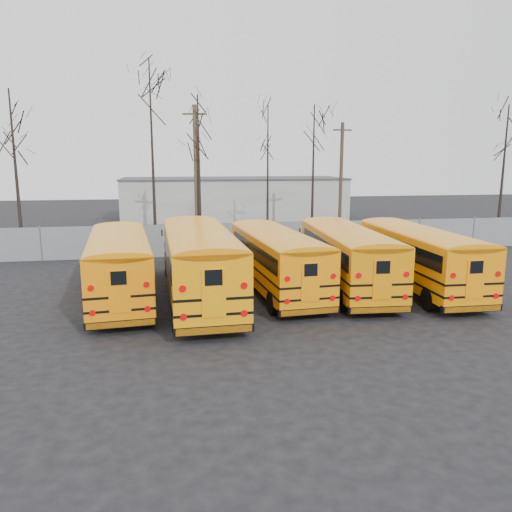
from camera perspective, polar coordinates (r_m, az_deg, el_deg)
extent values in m
plane|color=black|center=(20.15, 3.17, -6.08)|extent=(120.00, 120.00, 0.00)
cube|color=gray|center=(31.46, -1.64, 1.98)|extent=(40.00, 0.04, 2.00)
cube|color=beige|center=(51.32, -2.56, 6.57)|extent=(22.00, 8.00, 4.00)
cylinder|color=black|center=(18.92, -18.44, -6.29)|extent=(0.35, 0.97, 0.94)
cylinder|color=black|center=(18.89, -11.93, -5.98)|extent=(0.35, 0.97, 0.94)
cylinder|color=black|center=(26.61, -17.53, -1.34)|extent=(0.35, 0.97, 0.94)
cylinder|color=black|center=(26.59, -12.94, -1.11)|extent=(0.35, 0.97, 0.94)
cube|color=orange|center=(21.59, -15.36, -0.98)|extent=(3.18, 8.97, 2.22)
cube|color=orange|center=(26.81, -15.29, -0.09)|extent=(2.27, 1.80, 0.94)
cube|color=black|center=(21.31, -15.42, 0.23)|extent=(3.13, 8.03, 0.66)
cube|color=black|center=(22.52, -15.27, -2.27)|extent=(3.37, 10.59, 0.09)
cube|color=black|center=(22.42, -15.33, -1.10)|extent=(3.37, 10.59, 0.09)
cube|color=black|center=(17.72, -15.17, -7.43)|extent=(2.43, 0.44, 0.26)
cube|color=black|center=(27.65, -15.23, -0.86)|extent=(2.27, 0.40, 0.25)
cube|color=orange|center=(17.30, -15.35, -3.97)|extent=(0.71, 0.10, 1.46)
cylinder|color=#B20505|center=(17.50, -18.20, -6.21)|extent=(0.21, 0.06, 0.21)
cylinder|color=#B20505|center=(17.48, -12.29, -5.92)|extent=(0.21, 0.06, 0.21)
cylinder|color=#B20505|center=(17.28, -18.36, -3.51)|extent=(0.21, 0.06, 0.21)
cylinder|color=#B20505|center=(17.26, -12.40, -3.22)|extent=(0.21, 0.06, 0.21)
cylinder|color=black|center=(17.65, -9.15, -6.94)|extent=(0.33, 1.04, 1.03)
cylinder|color=black|center=(17.88, -1.61, -6.56)|extent=(0.33, 1.04, 1.03)
cylinder|color=black|center=(26.05, -10.04, -1.15)|extent=(0.33, 1.04, 1.03)
cylinder|color=black|center=(26.21, -4.93, -0.94)|extent=(0.33, 1.04, 1.03)
cube|color=#FF9C08|center=(20.66, -6.45, -0.75)|extent=(2.92, 9.70, 2.43)
cube|color=#FF9C08|center=(26.35, -7.57, 0.21)|extent=(2.39, 1.84, 1.03)
cube|color=black|center=(20.35, -6.43, 0.63)|extent=(2.93, 8.66, 0.72)
cube|color=black|center=(21.67, -6.63, -2.23)|extent=(3.01, 11.47, 0.09)
cube|color=black|center=(21.56, -6.66, -0.90)|extent=(3.01, 11.47, 0.09)
cube|color=black|center=(16.47, -4.83, -8.33)|extent=(2.65, 0.32, 0.29)
cube|color=black|center=(27.27, -7.66, -0.64)|extent=(2.49, 0.29, 0.27)
cube|color=#FF9C08|center=(16.00, -4.85, -4.27)|extent=(0.78, 0.07, 1.60)
cylinder|color=#B20505|center=(16.12, -8.29, -6.92)|extent=(0.23, 0.05, 0.23)
cylinder|color=#B20505|center=(16.33, -1.36, -6.56)|extent=(0.23, 0.05, 0.23)
cylinder|color=#B20505|center=(15.86, -8.39, -3.72)|extent=(0.23, 0.05, 0.23)
cylinder|color=#B20505|center=(16.08, -1.37, -3.40)|extent=(0.23, 0.05, 0.23)
cylinder|color=black|center=(19.35, 1.91, -5.36)|extent=(0.33, 0.94, 0.93)
cylinder|color=black|center=(20.01, 7.70, -4.91)|extent=(0.33, 0.94, 0.93)
cylinder|color=black|center=(26.69, -2.70, -0.81)|extent=(0.33, 0.94, 0.93)
cylinder|color=black|center=(27.18, 1.63, -0.60)|extent=(0.33, 0.94, 0.93)
cube|color=orange|center=(22.18, 2.38, -0.36)|extent=(2.98, 8.77, 2.18)
cube|color=orange|center=(27.14, -0.68, 0.39)|extent=(2.20, 1.73, 0.93)
cube|color=black|center=(21.92, 2.53, 0.80)|extent=(2.95, 7.85, 0.65)
cube|color=black|center=(23.06, 1.82, -1.62)|extent=(3.14, 10.36, 0.08)
cube|color=black|center=(22.97, 1.82, -0.50)|extent=(3.14, 10.36, 0.08)
cube|color=black|center=(18.58, 6.06, -6.26)|extent=(2.38, 0.39, 0.26)
cube|color=black|center=(27.94, -1.03, -0.37)|extent=(2.23, 0.36, 0.24)
cube|color=orange|center=(18.19, 6.24, -3.01)|extent=(0.70, 0.09, 1.44)
cylinder|color=#B20505|center=(18.07, 3.58, -5.19)|extent=(0.21, 0.05, 0.20)
cylinder|color=#B20505|center=(18.67, 8.76, -4.77)|extent=(0.21, 0.05, 0.20)
cylinder|color=#B20505|center=(17.86, 3.62, -2.62)|extent=(0.21, 0.05, 0.20)
cylinder|color=#B20505|center=(18.46, 8.83, -2.28)|extent=(0.21, 0.05, 0.20)
cylinder|color=black|center=(20.00, 9.86, -4.94)|extent=(0.32, 0.97, 0.95)
cylinder|color=black|center=(20.69, 15.62, -4.65)|extent=(0.32, 0.97, 0.95)
cylinder|color=black|center=(27.56, 5.26, -0.45)|extent=(0.32, 0.97, 0.95)
cylinder|color=black|center=(28.07, 9.57, -0.35)|extent=(0.32, 0.97, 0.95)
cube|color=orange|center=(22.93, 10.40, -0.04)|extent=(2.89, 8.99, 2.24)
cube|color=orange|center=(28.02, 7.30, 0.69)|extent=(2.23, 1.74, 0.95)
cube|color=black|center=(22.66, 10.58, 1.11)|extent=(2.87, 8.04, 0.67)
cube|color=black|center=(23.83, 9.79, -1.31)|extent=(3.01, 10.63, 0.09)
cube|color=black|center=(23.73, 9.82, -0.18)|extent=(3.01, 10.63, 0.09)
cube|color=black|center=(19.21, 13.98, -5.92)|extent=(2.45, 0.35, 0.27)
cube|color=black|center=(28.85, 6.92, -0.06)|extent=(2.30, 0.32, 0.25)
cube|color=orange|center=(18.82, 14.25, -2.67)|extent=(0.72, 0.08, 1.48)
cylinder|color=#B20505|center=(18.69, 11.56, -4.77)|extent=(0.21, 0.05, 0.21)
cylinder|color=#B20505|center=(19.31, 16.69, -4.50)|extent=(0.21, 0.05, 0.21)
cylinder|color=#B20505|center=(18.48, 11.66, -2.20)|extent=(0.21, 0.05, 0.21)
cylinder|color=#B20505|center=(19.11, 16.83, -2.02)|extent=(0.21, 0.05, 0.21)
cylinder|color=black|center=(20.93, 19.15, -4.70)|extent=(0.28, 0.95, 0.94)
cylinder|color=black|center=(21.99, 24.07, -4.31)|extent=(0.28, 0.95, 0.94)
cylinder|color=black|center=(27.95, 11.63, -0.48)|extent=(0.28, 0.95, 0.94)
cylinder|color=black|center=(28.76, 15.61, -0.34)|extent=(0.28, 0.95, 0.94)
cube|color=orange|center=(23.81, 18.17, -0.06)|extent=(2.48, 8.79, 2.21)
cube|color=orange|center=(28.55, 13.44, 0.64)|extent=(2.14, 1.63, 0.94)
cube|color=black|center=(23.56, 18.45, 1.03)|extent=(2.51, 7.85, 0.66)
cube|color=black|center=(24.64, 17.25, -1.27)|extent=(2.54, 10.41, 0.08)
cube|color=black|center=(24.55, 17.31, -0.19)|extent=(2.54, 10.41, 0.08)
cube|color=black|center=(20.45, 23.39, -5.50)|extent=(2.41, 0.24, 0.26)
cube|color=black|center=(29.33, 12.84, -0.09)|extent=(2.26, 0.22, 0.24)
cube|color=orange|center=(20.09, 23.78, -2.48)|extent=(0.71, 0.05, 1.46)
cylinder|color=#B20505|center=(19.78, 21.46, -4.48)|extent=(0.21, 0.04, 0.21)
cylinder|color=#B20505|center=(20.73, 25.75, -4.13)|extent=(0.21, 0.04, 0.21)
cylinder|color=#B20505|center=(19.58, 21.63, -2.08)|extent=(0.21, 0.04, 0.21)
cylinder|color=#B20505|center=(20.54, 25.94, -1.84)|extent=(0.21, 0.04, 0.21)
cylinder|color=brown|center=(37.03, -6.87, 9.28)|extent=(0.30, 0.30, 9.75)
cube|color=brown|center=(37.15, -7.02, 15.81)|extent=(1.74, 0.32, 0.13)
cylinder|color=#433426|center=(40.60, 9.68, 8.65)|extent=(0.27, 0.27, 8.77)
cube|color=#433426|center=(40.63, 9.85, 14.01)|extent=(1.56, 0.29, 0.12)
cone|color=black|center=(34.43, -25.73, 8.47)|extent=(0.26, 0.26, 10.11)
cone|color=black|center=(35.11, -11.75, 11.27)|extent=(0.26, 0.26, 12.47)
cone|color=black|center=(36.74, -6.53, 9.80)|extent=(0.26, 0.26, 10.42)
cone|color=black|center=(36.26, 1.35, 9.30)|extent=(0.26, 0.26, 9.73)
cone|color=black|center=(37.76, 6.53, 9.40)|extent=(0.26, 0.26, 9.86)
cone|color=black|center=(40.22, 26.36, 8.33)|extent=(0.26, 0.26, 9.70)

